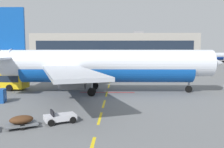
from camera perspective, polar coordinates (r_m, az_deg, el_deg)
The scene contains 6 objects.
ground at distance 56.87m, azimuth 22.52°, elevation -0.96°, with size 400.00×400.00×0.00m, color slate.
apron_paint_markings at distance 50.97m, azimuth -0.31°, elevation -1.24°, with size 8.00×96.14×0.01m.
airliner_foreground at distance 34.90m, azimuth -2.14°, elevation 2.05°, with size 34.71×34.62×12.20m.
airliner_mid_left at distance 130.75m, azimuth 23.94°, elevation 3.87°, with size 26.40×25.40×9.48m.
baggage_train at distance 20.79m, azimuth -24.71°, elevation -10.60°, with size 10.94×6.71×1.14m.
terminal_satellite at distance 146.07m, azimuth 0.60°, elevation 6.34°, with size 95.07×23.70×17.04m.
Camera 1 is at (19.71, -12.76, 6.19)m, focal length 38.69 mm.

